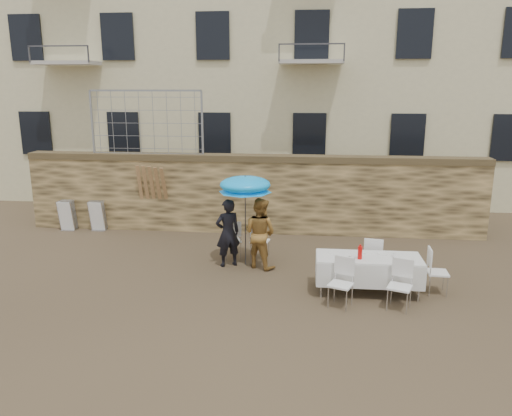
# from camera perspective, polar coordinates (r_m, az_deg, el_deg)

# --- Properties ---
(ground) EXTENTS (80.00, 80.00, 0.00)m
(ground) POSITION_cam_1_polar(r_m,az_deg,el_deg) (9.92, -3.66, -10.90)
(ground) COLOR brown
(ground) RESTS_ON ground
(stone_wall) EXTENTS (13.00, 0.50, 2.20)m
(stone_wall) POSITION_cam_1_polar(r_m,az_deg,el_deg) (14.29, -0.46, 1.56)
(stone_wall) COLOR olive
(stone_wall) RESTS_ON ground
(chain_link_fence) EXTENTS (3.20, 0.06, 1.80)m
(chain_link_fence) POSITION_cam_1_polar(r_m,az_deg,el_deg) (14.63, -12.39, 9.45)
(chain_link_fence) COLOR gray
(chain_link_fence) RESTS_ON stone_wall
(man_suit) EXTENTS (0.70, 0.62, 1.61)m
(man_suit) POSITION_cam_1_polar(r_m,az_deg,el_deg) (11.63, -3.24, -2.86)
(man_suit) COLOR black
(man_suit) RESTS_ON ground
(woman_dress) EXTENTS (1.01, 0.93, 1.66)m
(woman_dress) POSITION_cam_1_polar(r_m,az_deg,el_deg) (11.53, 0.45, -2.86)
(woman_dress) COLOR gold
(woman_dress) RESTS_ON ground
(umbrella) EXTENTS (1.22, 1.22, 1.99)m
(umbrella) POSITION_cam_1_polar(r_m,az_deg,el_deg) (11.41, -1.25, 2.38)
(umbrella) COLOR #3F3F44
(umbrella) RESTS_ON ground
(couple_chair_left) EXTENTS (0.63, 0.63, 0.96)m
(couple_chair_left) POSITION_cam_1_polar(r_m,az_deg,el_deg) (12.24, -2.82, -3.58)
(couple_chair_left) COLOR white
(couple_chair_left) RESTS_ON ground
(couple_chair_right) EXTENTS (0.55, 0.55, 0.96)m
(couple_chair_right) POSITION_cam_1_polar(r_m,az_deg,el_deg) (12.16, 0.45, -3.69)
(couple_chair_right) COLOR white
(couple_chair_right) RESTS_ON ground
(banquet_table) EXTENTS (2.10, 0.85, 0.78)m
(banquet_table) POSITION_cam_1_polar(r_m,az_deg,el_deg) (10.40, 12.77, -5.68)
(banquet_table) COLOR silver
(banquet_table) RESTS_ON ground
(soda_bottle) EXTENTS (0.09, 0.09, 0.26)m
(soda_bottle) POSITION_cam_1_polar(r_m,az_deg,el_deg) (10.18, 11.80, -5.02)
(soda_bottle) COLOR red
(soda_bottle) RESTS_ON banquet_table
(table_chair_front_left) EXTENTS (0.63, 0.63, 0.96)m
(table_chair_front_left) POSITION_cam_1_polar(r_m,az_deg,el_deg) (9.73, 9.66, -8.49)
(table_chair_front_left) COLOR white
(table_chair_front_left) RESTS_ON ground
(table_chair_front_right) EXTENTS (0.62, 0.62, 0.96)m
(table_chair_front_right) POSITION_cam_1_polar(r_m,az_deg,el_deg) (9.87, 16.11, -8.53)
(table_chair_front_right) COLOR white
(table_chair_front_right) RESTS_ON ground
(table_chair_back) EXTENTS (0.56, 0.56, 0.96)m
(table_chair_back) POSITION_cam_1_polar(r_m,az_deg,el_deg) (11.26, 13.25, -5.54)
(table_chair_back) COLOR white
(table_chair_back) RESTS_ON ground
(table_chair_side) EXTENTS (0.50, 0.50, 0.96)m
(table_chair_side) POSITION_cam_1_polar(r_m,az_deg,el_deg) (10.84, 20.05, -6.80)
(table_chair_side) COLOR white
(table_chair_side) RESTS_ON ground
(chair_stack_left) EXTENTS (0.46, 0.40, 0.92)m
(chair_stack_left) POSITION_cam_1_polar(r_m,az_deg,el_deg) (15.66, -20.55, -0.65)
(chair_stack_left) COLOR white
(chair_stack_left) RESTS_ON ground
(chair_stack_right) EXTENTS (0.46, 0.32, 0.92)m
(chair_stack_right) POSITION_cam_1_polar(r_m,az_deg,el_deg) (15.28, -17.52, -0.75)
(chair_stack_right) COLOR white
(chair_stack_right) RESTS_ON ground
(wood_planks) EXTENTS (0.70, 0.20, 2.00)m
(wood_planks) POSITION_cam_1_polar(r_m,az_deg,el_deg) (14.66, -11.81, 1.18)
(wood_planks) COLOR #A37749
(wood_planks) RESTS_ON ground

